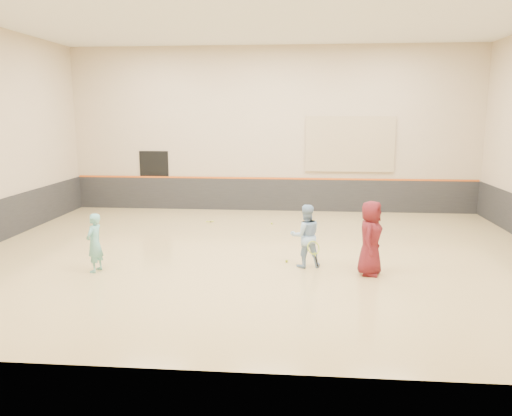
# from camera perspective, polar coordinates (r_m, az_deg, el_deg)

# --- Properties ---
(room) EXTENTS (15.04, 12.04, 6.22)m
(room) POSITION_cam_1_polar(r_m,az_deg,el_deg) (12.80, 0.42, -1.83)
(room) COLOR tan
(room) RESTS_ON ground
(wainscot_back) EXTENTS (14.90, 0.04, 1.20)m
(wainscot_back) POSITION_cam_1_polar(r_m,az_deg,el_deg) (18.69, 1.89, 1.53)
(wainscot_back) COLOR #232326
(wainscot_back) RESTS_ON floor
(accent_stripe) EXTENTS (14.90, 0.03, 0.06)m
(accent_stripe) POSITION_cam_1_polar(r_m,az_deg,el_deg) (18.59, 1.90, 3.41)
(accent_stripe) COLOR #D85914
(accent_stripe) RESTS_ON wall_back
(acoustic_panel) EXTENTS (3.20, 0.08, 2.00)m
(acoustic_panel) POSITION_cam_1_polar(r_m,az_deg,el_deg) (18.52, 10.68, 7.18)
(acoustic_panel) COLOR tan
(acoustic_panel) RESTS_ON wall_back
(doorway) EXTENTS (1.10, 0.05, 2.20)m
(doorway) POSITION_cam_1_polar(r_m,az_deg,el_deg) (19.40, -11.51, 3.15)
(doorway) COLOR black
(doorway) RESTS_ON floor
(girl) EXTENTS (0.41, 0.55, 1.37)m
(girl) POSITION_cam_1_polar(r_m,az_deg,el_deg) (12.05, -17.97, -3.80)
(girl) COLOR #6AB8B5
(girl) RESTS_ON floor
(instructor) EXTENTS (0.84, 0.71, 1.51)m
(instructor) POSITION_cam_1_polar(r_m,az_deg,el_deg) (11.86, 5.70, -3.19)
(instructor) COLOR #94BBE5
(instructor) RESTS_ON floor
(young_man) EXTENTS (0.77, 0.96, 1.70)m
(young_man) POSITION_cam_1_polar(r_m,az_deg,el_deg) (11.51, 12.95, -3.37)
(young_man) COLOR maroon
(young_man) RESTS_ON floor
(held_racket) EXTENTS (0.34, 0.34, 0.67)m
(held_racket) POSITION_cam_1_polar(r_m,az_deg,el_deg) (11.50, 6.58, -4.54)
(held_racket) COLOR #A7C92C
(held_racket) RESTS_ON instructor
(spare_racket) EXTENTS (0.64, 0.64, 0.14)m
(spare_racket) POSITION_cam_1_polar(r_m,az_deg,el_deg) (16.88, -5.30, -1.36)
(spare_racket) COLOR gold
(spare_racket) RESTS_ON floor
(ball_under_racket) EXTENTS (0.07, 0.07, 0.07)m
(ball_under_racket) POSITION_cam_1_polar(r_m,az_deg,el_deg) (12.34, 3.52, -6.07)
(ball_under_racket) COLOR #B7D030
(ball_under_racket) RESTS_ON floor
(ball_in_hand) EXTENTS (0.07, 0.07, 0.07)m
(ball_in_hand) POSITION_cam_1_polar(r_m,az_deg,el_deg) (11.34, 13.50, -2.64)
(ball_in_hand) COLOR #AFCC2F
(ball_in_hand) RESTS_ON young_man
(ball_beside_spare) EXTENTS (0.07, 0.07, 0.07)m
(ball_beside_spare) POSITION_cam_1_polar(r_m,az_deg,el_deg) (16.43, 1.81, -1.77)
(ball_beside_spare) COLOR #B6C72E
(ball_beside_spare) RESTS_ON floor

